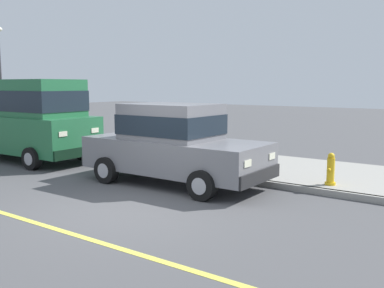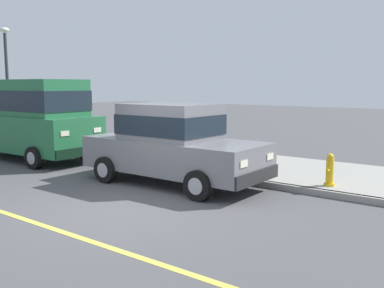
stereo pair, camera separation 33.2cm
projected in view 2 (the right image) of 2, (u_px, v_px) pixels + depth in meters
ground_plane at (125, 208)px, 8.43m from camera, size 80.00×80.00×0.00m
curb at (217, 177)px, 10.94m from camera, size 0.16×64.00×0.14m
sidewalk at (253, 166)px, 12.36m from camera, size 3.60×64.00×0.14m
lane_centre_line at (54, 229)px, 7.18m from camera, size 0.12×57.60×0.01m
car_grey_sedan at (172, 143)px, 10.38m from camera, size 2.06×4.61×1.92m
car_green_van at (30, 116)px, 13.76m from camera, size 2.26×4.96×2.52m
dog_black at (217, 152)px, 12.55m from camera, size 0.74×0.32×0.49m
fire_hydrant at (330, 171)px, 9.62m from camera, size 0.34×0.24×0.72m
street_lamp at (7, 71)px, 16.97m from camera, size 0.36×0.36×4.42m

